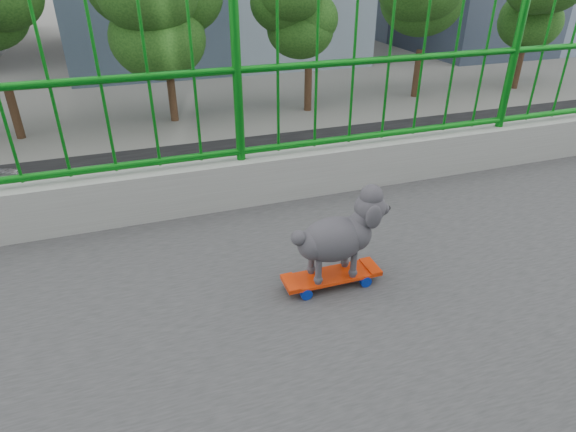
# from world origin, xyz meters

# --- Properties ---
(road) EXTENTS (18.00, 90.00, 0.02)m
(road) POSITION_xyz_m (-13.00, 0.00, 0.01)
(road) COLOR black
(road) RESTS_ON ground
(street_trees) EXTENTS (5.30, 60.40, 7.26)m
(street_trees) POSITION_xyz_m (-26.03, 1.06, 4.72)
(street_trees) COLOR black
(street_trees) RESTS_ON ground
(skateboard) EXTENTS (0.15, 0.49, 0.06)m
(skateboard) POSITION_xyz_m (-0.36, 2.18, 7.05)
(skateboard) COLOR red
(skateboard) RESTS_ON footbridge
(poodle) EXTENTS (0.21, 0.50, 0.41)m
(poodle) POSITION_xyz_m (-0.36, 2.21, 7.29)
(poodle) COLOR #2B292E
(poodle) RESTS_ON skateboard
(car_1) EXTENTS (1.44, 4.12, 1.36)m
(car_1) POSITION_xyz_m (-9.20, 5.05, 0.68)
(car_1) COLOR #96969B
(car_1) RESTS_ON ground
(car_3) EXTENTS (2.18, 5.35, 1.55)m
(car_3) POSITION_xyz_m (-15.60, 6.52, 0.78)
(car_3) COLOR #B1070E
(car_3) RESTS_ON ground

